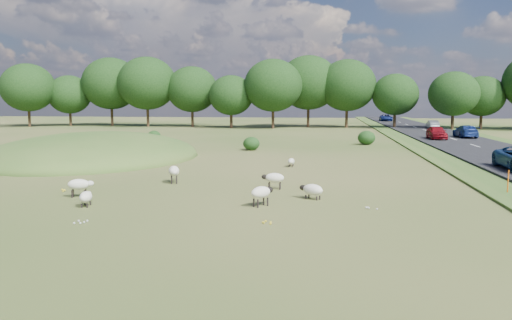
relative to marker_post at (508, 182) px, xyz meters
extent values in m
plane|color=#2B4D18|center=(-14.75, 19.92, -0.60)|extent=(160.00, 160.00, 0.00)
ellipsoid|color=#33561E|center=(-26.75, 11.92, -0.60)|extent=(16.00, 20.00, 4.00)
cube|color=black|center=(5.25, 29.92, -0.47)|extent=(8.00, 150.00, 0.25)
cylinder|color=black|center=(-57.72, 52.49, 1.29)|extent=(0.44, 0.44, 3.77)
ellipsoid|color=black|center=(-57.72, 52.49, 5.90)|extent=(8.81, 8.81, 7.93)
cylinder|color=black|center=(-52.38, 56.14, 0.96)|extent=(0.44, 0.44, 3.12)
ellipsoid|color=black|center=(-52.38, 56.14, 4.78)|extent=(7.28, 7.28, 6.55)
cylinder|color=black|center=(-45.29, 57.27, 1.51)|extent=(0.44, 0.44, 4.21)
ellipsoid|color=black|center=(-45.29, 57.27, 6.65)|extent=(9.83, 9.83, 8.84)
cylinder|color=black|center=(-38.18, 55.46, 1.49)|extent=(0.44, 0.44, 4.18)
ellipsoid|color=black|center=(-38.18, 55.46, 6.60)|extent=(9.75, 9.75, 8.78)
cylinder|color=black|center=(-30.69, 56.16, 1.20)|extent=(0.44, 0.44, 3.61)
ellipsoid|color=black|center=(-30.69, 56.16, 5.61)|extent=(8.41, 8.41, 7.57)
cylinder|color=black|center=(-23.57, 53.35, 0.91)|extent=(0.44, 0.44, 3.02)
ellipsoid|color=black|center=(-23.57, 53.35, 4.60)|extent=(7.04, 7.04, 6.34)
cylinder|color=black|center=(-16.84, 52.90, 1.35)|extent=(0.44, 0.44, 3.90)
ellipsoid|color=black|center=(-16.84, 52.90, 6.11)|extent=(9.09, 9.09, 8.18)
cylinder|color=black|center=(-11.51, 57.82, 1.51)|extent=(0.44, 0.44, 4.22)
ellipsoid|color=black|center=(-11.51, 57.82, 6.67)|extent=(9.85, 9.85, 8.86)
cylinder|color=black|center=(-5.30, 56.86, 1.37)|extent=(0.44, 0.44, 3.94)
ellipsoid|color=black|center=(-5.30, 56.86, 6.19)|extent=(9.20, 9.20, 8.28)
cylinder|color=black|center=(2.11, 55.93, 0.94)|extent=(0.44, 0.44, 3.09)
ellipsoid|color=black|center=(2.11, 55.93, 4.72)|extent=(7.20, 7.20, 6.48)
cylinder|color=black|center=(10.01, 52.38, 0.96)|extent=(0.44, 0.44, 3.12)
ellipsoid|color=black|center=(10.01, 52.38, 4.78)|extent=(7.29, 7.29, 6.56)
cylinder|color=black|center=(15.14, 56.18, 0.87)|extent=(0.44, 0.44, 2.93)
ellipsoid|color=black|center=(15.14, 56.18, 4.45)|extent=(6.84, 6.84, 6.16)
ellipsoid|color=black|center=(-15.28, 19.14, 0.01)|extent=(1.49, 1.49, 1.22)
ellipsoid|color=black|center=(-4.57, 26.19, 0.11)|extent=(1.74, 1.74, 1.42)
ellipsoid|color=black|center=(-27.14, 27.02, -0.01)|extent=(1.45, 1.45, 1.19)
cylinder|color=#D8590C|center=(0.00, 0.00, 0.00)|extent=(0.06, 0.06, 1.20)
ellipsoid|color=beige|center=(-11.42, -4.25, 0.02)|extent=(1.04, 1.11, 0.51)
ellipsoid|color=black|center=(-11.08, -3.83, 0.06)|extent=(0.39, 0.41, 0.26)
cylinder|color=black|center=(-11.33, -3.94, -0.42)|extent=(0.07, 0.07, 0.36)
cylinder|color=black|center=(-11.14, -4.10, -0.42)|extent=(0.07, 0.07, 0.36)
cylinder|color=black|center=(-11.70, -4.40, -0.42)|extent=(0.07, 0.07, 0.36)
cylinder|color=black|center=(-11.50, -4.55, -0.42)|extent=(0.07, 0.07, 0.36)
ellipsoid|color=beige|center=(-9.25, -2.39, -0.15)|extent=(1.14, 0.98, 0.52)
ellipsoid|color=black|center=(-9.72, -2.10, -0.12)|extent=(0.41, 0.38, 0.26)
cylinder|color=black|center=(-9.57, -2.34, -0.51)|extent=(0.07, 0.07, 0.19)
cylinder|color=black|center=(-9.44, -2.12, -0.51)|extent=(0.07, 0.07, 0.19)
cylinder|color=black|center=(-9.07, -2.65, -0.51)|extent=(0.07, 0.07, 0.19)
cylinder|color=black|center=(-8.94, -2.43, -0.51)|extent=(0.07, 0.07, 0.19)
ellipsoid|color=beige|center=(-20.13, -3.39, 0.01)|extent=(1.09, 0.77, 0.50)
ellipsoid|color=silver|center=(-19.62, -3.24, 0.05)|extent=(0.37, 0.32, 0.25)
cylinder|color=black|center=(-19.89, -3.19, -0.42)|extent=(0.07, 0.07, 0.36)
cylinder|color=black|center=(-19.82, -3.43, -0.42)|extent=(0.07, 0.07, 0.36)
cylinder|color=black|center=(-20.44, -3.35, -0.42)|extent=(0.07, 0.07, 0.36)
cylinder|color=black|center=(-20.37, -3.58, -0.42)|extent=(0.07, 0.07, 0.36)
ellipsoid|color=beige|center=(-16.90, 1.08, 0.07)|extent=(0.86, 1.20, 0.55)
ellipsoid|color=silver|center=(-17.07, 1.64, 0.11)|extent=(0.35, 0.41, 0.28)
cylinder|color=black|center=(-17.12, 1.34, -0.40)|extent=(0.08, 0.08, 0.39)
cylinder|color=black|center=(-16.86, 1.42, -0.40)|extent=(0.08, 0.08, 0.39)
cylinder|color=black|center=(-16.94, 0.74, -0.40)|extent=(0.08, 0.08, 0.39)
cylinder|color=black|center=(-16.68, 0.82, -0.40)|extent=(0.08, 0.08, 0.39)
ellipsoid|color=beige|center=(-11.25, -0.06, 0.00)|extent=(0.97, 0.52, 0.49)
ellipsoid|color=black|center=(-11.77, -0.05, 0.03)|extent=(0.31, 0.24, 0.25)
cylinder|color=black|center=(-11.53, -0.18, -0.43)|extent=(0.07, 0.07, 0.35)
cylinder|color=black|center=(-11.52, 0.06, -0.43)|extent=(0.07, 0.07, 0.35)
cylinder|color=black|center=(-10.97, -0.18, -0.43)|extent=(0.07, 0.07, 0.35)
cylinder|color=black|center=(-10.97, 0.06, -0.43)|extent=(0.07, 0.07, 0.35)
ellipsoid|color=beige|center=(-18.84, -5.27, -0.18)|extent=(0.69, 1.02, 0.48)
ellipsoid|color=silver|center=(-18.95, -4.78, -0.15)|extent=(0.29, 0.35, 0.24)
cylinder|color=black|center=(-19.01, -5.03, -0.51)|extent=(0.07, 0.07, 0.18)
cylinder|color=black|center=(-18.78, -4.98, -0.51)|extent=(0.07, 0.07, 0.18)
cylinder|color=black|center=(-18.89, -5.56, -0.51)|extent=(0.07, 0.07, 0.18)
cylinder|color=black|center=(-18.66, -5.51, -0.51)|extent=(0.07, 0.07, 0.18)
ellipsoid|color=beige|center=(-10.99, 8.65, -0.23)|extent=(0.51, 0.86, 0.43)
ellipsoid|color=silver|center=(-11.02, 8.20, -0.20)|extent=(0.22, 0.29, 0.21)
cylinder|color=black|center=(-10.90, 8.40, -0.52)|extent=(0.06, 0.06, 0.16)
cylinder|color=black|center=(-11.11, 8.41, -0.52)|extent=(0.06, 0.06, 0.16)
cylinder|color=black|center=(-10.86, 8.88, -0.52)|extent=(0.06, 0.06, 0.16)
cylinder|color=black|center=(-11.07, 8.90, -0.52)|extent=(0.06, 0.06, 0.16)
imported|color=navy|center=(3.35, 77.71, 0.32)|extent=(2.21, 4.79, 1.33)
imported|color=navy|center=(7.15, 34.39, 0.34)|extent=(1.95, 4.79, 1.39)
imported|color=#A0A4A8|center=(7.15, 52.21, 0.26)|extent=(1.29, 3.70, 1.22)
imported|color=maroon|center=(3.35, 31.48, 0.37)|extent=(1.71, 4.25, 1.45)
camera|label=1|loc=(-8.76, -25.02, 3.96)|focal=35.00mm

